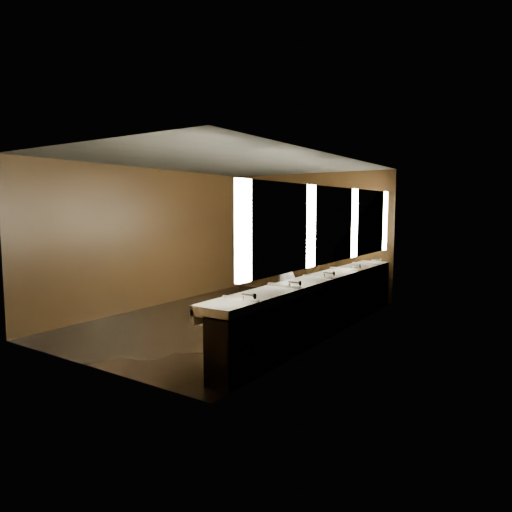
{
  "coord_description": "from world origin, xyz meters",
  "views": [
    {
      "loc": [
        4.89,
        -6.48,
        2.0
      ],
      "look_at": [
        0.54,
        0.0,
        1.18
      ],
      "focal_mm": 32.0,
      "sensor_mm": 36.0,
      "label": 1
    }
  ],
  "objects": [
    {
      "name": "floor",
      "position": [
        0.0,
        0.0,
        0.0
      ],
      "size": [
        6.0,
        6.0,
        0.0
      ],
      "primitive_type": "plane",
      "color": "black",
      "rests_on": "ground"
    },
    {
      "name": "wall_front",
      "position": [
        0.0,
        -3.0,
        1.4
      ],
      "size": [
        4.0,
        0.02,
        2.8
      ],
      "primitive_type": "cube",
      "color": "black",
      "rests_on": "floor"
    },
    {
      "name": "sink_counter",
      "position": [
        1.79,
        0.0,
        0.5
      ],
      "size": [
        0.55,
        5.4,
        1.01
      ],
      "color": "black",
      "rests_on": "floor"
    },
    {
      "name": "person",
      "position": [
        1.16,
        -0.03,
        0.9
      ],
      "size": [
        0.66,
        0.78,
        1.8
      ],
      "primitive_type": "imported",
      "rotation": [
        0.0,
        0.0,
        -1.16
      ],
      "color": "#8DAAD2",
      "rests_on": "floor"
    },
    {
      "name": "mirror_band",
      "position": [
        1.98,
        -0.0,
        1.75
      ],
      "size": [
        0.06,
        5.03,
        1.15
      ],
      "color": "white",
      "rests_on": "wall_right"
    },
    {
      "name": "wall_back",
      "position": [
        0.0,
        3.0,
        1.4
      ],
      "size": [
        4.0,
        0.02,
        2.8
      ],
      "primitive_type": "cube",
      "color": "black",
      "rests_on": "floor"
    },
    {
      "name": "trash_bin",
      "position": [
        1.58,
        -1.62,
        0.26
      ],
      "size": [
        0.38,
        0.38,
        0.52
      ],
      "primitive_type": "cylinder",
      "rotation": [
        0.0,
        0.0,
        0.15
      ],
      "color": "black",
      "rests_on": "floor"
    },
    {
      "name": "wall_right",
      "position": [
        2.0,
        0.0,
        1.4
      ],
      "size": [
        0.02,
        6.0,
        2.8
      ],
      "primitive_type": "cube",
      "color": "black",
      "rests_on": "floor"
    },
    {
      "name": "wall_left",
      "position": [
        -2.0,
        0.0,
        1.4
      ],
      "size": [
        0.02,
        6.0,
        2.8
      ],
      "primitive_type": "cube",
      "color": "black",
      "rests_on": "floor"
    },
    {
      "name": "ceiling",
      "position": [
        0.0,
        0.0,
        2.8
      ],
      "size": [
        4.0,
        6.0,
        0.02
      ],
      "primitive_type": "cube",
      "color": "#2D2D2B",
      "rests_on": "wall_back"
    }
  ]
}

